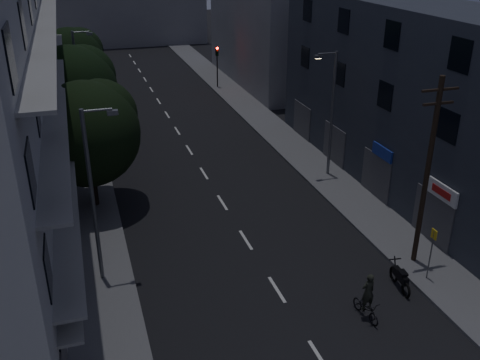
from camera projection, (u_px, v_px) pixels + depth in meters
ground at (188, 148)px, 39.96m from camera, size 160.00×160.00×0.00m
sidewalk_left at (84, 158)px, 37.88m from camera, size 3.00×90.00×0.15m
sidewalk_right at (281, 136)px, 41.98m from camera, size 3.00×90.00×0.15m
lane_markings at (172, 122)px, 45.38m from camera, size 0.15×60.50×0.01m
building_right at (424, 103)px, 31.41m from camera, size 6.19×28.00×11.00m
building_far_left at (17, 7)px, 53.31m from camera, size 6.00×20.00×16.00m
building_far_right at (263, 20)px, 55.29m from camera, size 6.00×20.00×13.00m
building_far_end at (119, 8)px, 76.92m from camera, size 24.00×8.00×10.00m
tree_near at (87, 130)px, 29.40m from camera, size 5.91×5.91×7.29m
tree_mid at (73, 87)px, 36.64m from camera, size 6.25×6.25×7.69m
tree_far at (72, 59)px, 46.71m from camera, size 5.82×5.82×7.20m
traffic_signal_far_right at (217, 58)px, 54.35m from camera, size 0.28×0.37×4.10m
traffic_signal_far_left at (83, 68)px, 50.52m from camera, size 0.28×0.37×4.10m
street_lamp_left_near at (94, 189)px, 22.72m from camera, size 1.51×0.25×8.00m
street_lamp_right at (331, 109)px, 33.38m from camera, size 1.51×0.25×8.00m
street_lamp_left_far at (80, 79)px, 40.26m from camera, size 1.51×0.25×8.00m
utility_pole at (428, 170)px, 23.90m from camera, size 1.80×0.24×9.00m
bus_stop_sign at (432, 245)px, 23.75m from camera, size 0.06×0.35×2.52m
motorcycle at (400, 278)px, 23.83m from camera, size 0.57×1.97×1.27m
cyclist at (367, 303)px, 21.88m from camera, size 0.78×1.73×2.12m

